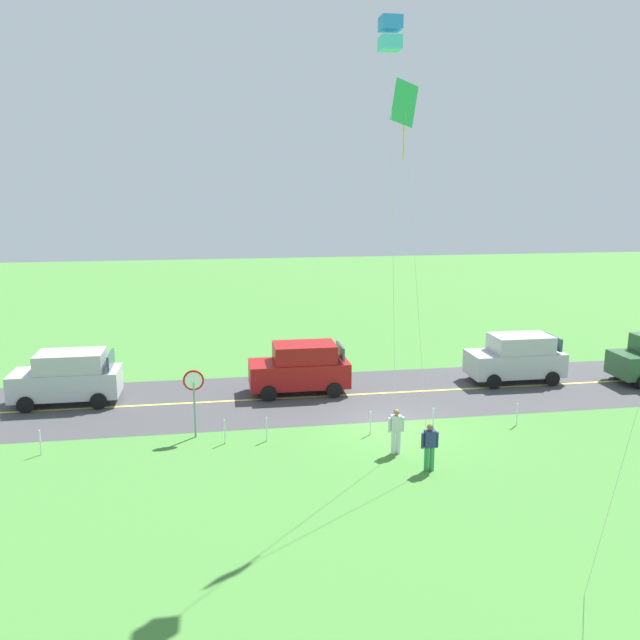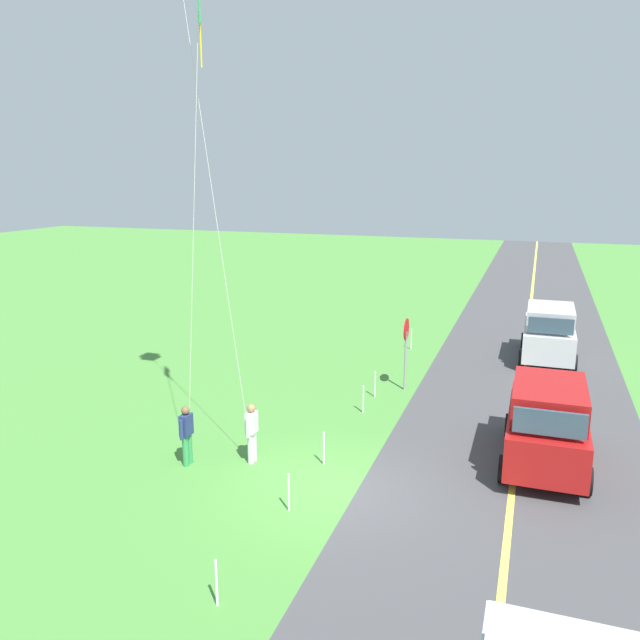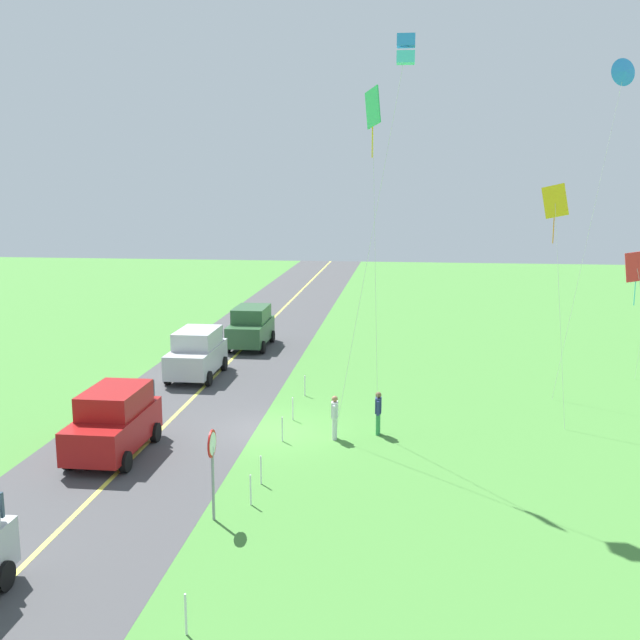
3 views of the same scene
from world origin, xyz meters
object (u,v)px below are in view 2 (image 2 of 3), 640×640
at_px(car_suv_foreground, 547,423).
at_px(person_adult_companion, 187,433).
at_px(car_parked_east_near, 549,332).
at_px(person_adult_near, 252,431).
at_px(kite_blue_mid, 199,6).
at_px(stop_sign, 406,340).

height_order(car_suv_foreground, person_adult_companion, car_suv_foreground).
distance_m(car_parked_east_near, person_adult_near, 14.32).
height_order(car_parked_east_near, kite_blue_mid, kite_blue_mid).
xyz_separation_m(car_suv_foreground, kite_blue_mid, (-2.03, 8.47, 10.05)).
relative_size(stop_sign, person_adult_companion, 1.60).
bearing_deg(person_adult_near, kite_blue_mid, 138.53).
bearing_deg(kite_blue_mid, car_suv_foreground, -76.52).
xyz_separation_m(car_suv_foreground, car_parked_east_near, (9.92, -0.11, 0.00)).
relative_size(car_parked_east_near, kite_blue_mid, 0.36).
bearing_deg(car_parked_east_near, person_adult_near, 149.15).
height_order(stop_sign, person_adult_companion, stop_sign).
height_order(car_parked_east_near, person_adult_companion, car_parked_east_near).
relative_size(car_parked_east_near, stop_sign, 1.72).
bearing_deg(car_parked_east_near, kite_blue_mid, 144.32).
height_order(person_adult_near, kite_blue_mid, kite_blue_mid).
bearing_deg(person_adult_near, stop_sign, 42.91).
xyz_separation_m(stop_sign, kite_blue_mid, (-6.54, 3.86, 9.40)).
xyz_separation_m(stop_sign, person_adult_companion, (-7.57, 4.14, -0.94)).
xyz_separation_m(person_adult_companion, kite_blue_mid, (1.03, -0.28, 10.34)).
distance_m(stop_sign, person_adult_companion, 8.68).
distance_m(stop_sign, person_adult_near, 7.42).
distance_m(car_suv_foreground, person_adult_near, 7.61).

